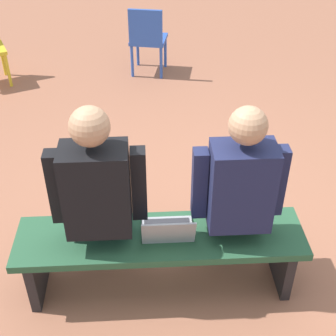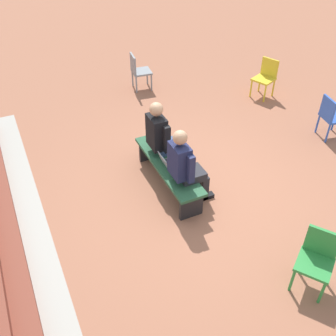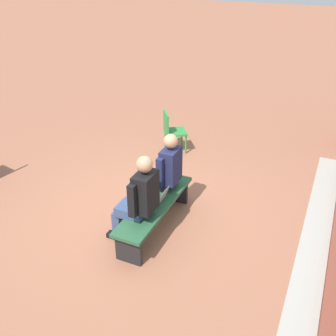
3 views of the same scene
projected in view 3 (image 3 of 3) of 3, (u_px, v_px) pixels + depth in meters
The scene contains 7 objects.
ground_plane at pixel (142, 212), 6.24m from camera, with size 60.00×60.00×0.00m, color #9E6047.
concrete_strip at pixel (309, 271), 5.08m from camera, with size 6.89×0.40×0.01m, color #A8A399.
bench at pixel (155, 208), 5.71m from camera, with size 1.80×0.44×0.45m.
person_student at pixel (164, 171), 5.93m from camera, with size 0.55×0.69×1.35m.
person_adult at pixel (138, 198), 5.27m from camera, with size 0.56×0.71×1.38m.
laptop at pixel (157, 199), 5.67m from camera, with size 0.32×0.29×0.21m.
plastic_chair_by_pillar at pixel (172, 129), 7.94m from camera, with size 0.59×0.59×0.84m.
Camera 3 is at (4.50, 2.49, 3.63)m, focal length 42.00 mm.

